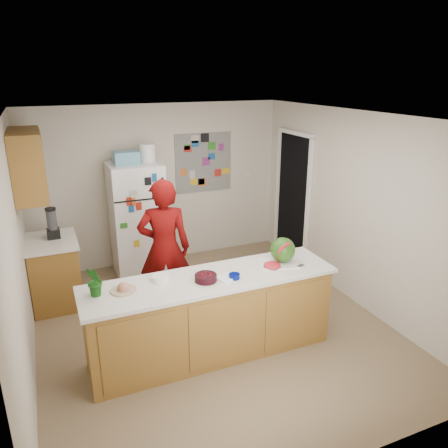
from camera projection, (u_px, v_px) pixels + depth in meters
name	position (u px, v px, depth m)	size (l,w,h in m)	color
floor	(212.00, 326.00, 5.34)	(4.00, 4.50, 0.02)	brown
wall_back	(159.00, 185.00, 6.89)	(4.00, 0.02, 2.50)	beige
wall_left	(16.00, 258.00, 4.18)	(0.02, 4.50, 2.50)	beige
wall_right	(355.00, 209.00, 5.67)	(0.02, 4.50, 2.50)	beige
ceiling	(210.00, 116.00, 4.51)	(4.00, 4.50, 0.02)	white
doorway	(293.00, 198.00, 7.00)	(0.03, 0.85, 2.04)	black
peninsula_base	(211.00, 318.00, 4.68)	(2.60, 0.62, 0.88)	brown
peninsula_top	(211.00, 279.00, 4.53)	(2.68, 0.70, 0.04)	silver
side_counter_base	(55.00, 273.00, 5.74)	(0.60, 0.80, 0.86)	brown
side_counter_top	(50.00, 241.00, 5.60)	(0.64, 0.84, 0.04)	silver
upper_cabinets	(28.00, 164.00, 5.17)	(0.35, 1.00, 0.80)	brown
refrigerator	(137.00, 219.00, 6.53)	(0.75, 0.70, 1.70)	silver
fridge_top_bin	(126.00, 158.00, 6.18)	(0.35, 0.28, 0.18)	#5999B2
photo_collage	(203.00, 163.00, 7.05)	(0.95, 0.01, 0.95)	slate
person	(164.00, 249.00, 5.36)	(0.64, 0.42, 1.76)	#5E0707
blender_appliance	(52.00, 224.00, 5.60)	(0.12, 0.12, 0.38)	black
cutting_board	(278.00, 263.00, 4.85)	(0.43, 0.32, 0.01)	silver
watermelon	(283.00, 250.00, 4.84)	(0.28, 0.28, 0.28)	#1E5219
watermelon_slice	(272.00, 265.00, 4.76)	(0.18, 0.18, 0.02)	red
cherry_bowl	(206.00, 278.00, 4.44)	(0.23, 0.23, 0.07)	black
white_bowl	(160.00, 278.00, 4.44)	(0.17, 0.17, 0.06)	white
cobalt_bowl	(234.00, 276.00, 4.50)	(0.12, 0.12, 0.05)	#000A5B
plate	(124.00, 290.00, 4.24)	(0.25, 0.25, 0.02)	#C5B295
paper_towel	(226.00, 278.00, 4.50)	(0.20, 0.17, 0.02)	white
keys	(300.00, 266.00, 4.78)	(0.09, 0.04, 0.01)	slate
potted_plant	(95.00, 281.00, 4.09)	(0.17, 0.14, 0.31)	#183E0F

